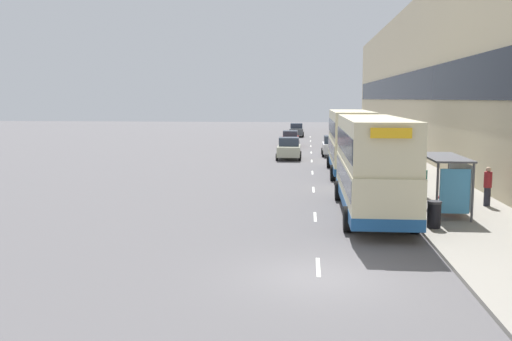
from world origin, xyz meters
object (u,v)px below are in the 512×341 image
Objects in this scene: car_3 at (289,149)px; pedestrian_at_shelter at (488,186)px; double_decker_bus_near at (372,164)px; litter_bin at (434,214)px; bus_shelter at (450,174)px; double_decker_bus_ahead at (350,141)px; pedestrian_1 at (464,179)px; pedestrian_2 at (424,181)px; car_1 at (333,146)px; car_0 at (290,139)px; car_2 at (296,130)px.

pedestrian_at_shelter is (9.93, -21.27, 0.18)m from car_3.
double_decker_bus_near is 3.92m from litter_bin.
double_decker_bus_ahead reaches higher than bus_shelter.
pedestrian_1 reaches higher than pedestrian_2.
double_decker_bus_near is at bearing 125.54° from litter_bin.
car_1 is 25.30m from pedestrian_at_shelter.
car_0 is 35.82m from pedestrian_at_shelter.
litter_bin is (-1.22, -2.82, -1.21)m from bus_shelter.
double_decker_bus_ahead is 10.37m from pedestrian_1.
double_decker_bus_near is at bearing -160.75° from pedestrian_at_shelter.
litter_bin is (-3.22, -7.90, -0.29)m from pedestrian_1.
pedestrian_1 is (-0.24, 3.06, -0.12)m from pedestrian_at_shelter.
car_1 is (4.12, -9.78, 0.05)m from car_0.
pedestrian_1 is (1.99, 5.07, -0.91)m from bus_shelter.
double_decker_bus_near is 36.59m from car_0.
double_decker_bus_near is 2.78× the size of car_3.
pedestrian_2 is (7.79, -32.00, 0.11)m from car_0.
car_1 is at bearing 103.95° from pedestrian_at_shelter.
car_2 is at bearing 96.61° from litter_bin.
car_0 is at bearing 112.85° from car_1.
pedestrian_1 is (5.29, 4.99, -1.32)m from double_decker_bus_near.
double_decker_bus_near is 26.53m from car_1.
pedestrian_at_shelter reaches higher than car_0.
double_decker_bus_ahead reaches higher than car_0.
pedestrian_1 is (9.70, -18.20, 0.06)m from car_3.
car_1 is at bearing -139.40° from car_3.
double_decker_bus_ahead is 10.14m from pedestrian_2.
car_2 is at bearing 101.46° from pedestrian_1.
double_decker_bus_ahead reaches higher than litter_bin.
car_3 reaches higher than litter_bin.
car_2 is at bearing -90.12° from car_3.
car_2 reaches higher than pedestrian_1.
car_2 is (-3.77, 26.02, -0.00)m from car_1.
double_decker_bus_near and double_decker_bus_ahead have the same top height.
bus_shelter is 2.28× the size of pedestrian_at_shelter.
bus_shelter reaches higher than pedestrian_at_shelter.
pedestrian_1 is at bearing -59.27° from double_decker_bus_ahead.
pedestrian_2 reaches higher than litter_bin.
car_2 reaches higher than pedestrian_2.
double_decker_bus_near reaches higher than pedestrian_2.
pedestrian_2 is at bearing -161.58° from pedestrian_1.
double_decker_bus_ahead is (0.04, 13.84, -0.00)m from double_decker_bus_near.
pedestrian_at_shelter is at bearing -43.85° from pedestrian_2.
litter_bin is (-3.45, -4.83, -0.41)m from pedestrian_at_shelter.
car_1 is 5.05m from car_3.
car_3 is 26.90m from litter_bin.
pedestrian_at_shelter reaches higher than car_2.
bus_shelter is 14.30m from double_decker_bus_ahead.
pedestrian_at_shelter is at bearing -65.24° from double_decker_bus_ahead.
double_decker_bus_ahead reaches higher than car_1.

